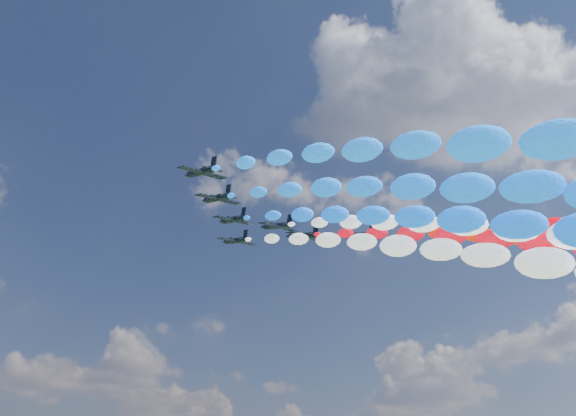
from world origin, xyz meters
TOP-DOWN VIEW (x-y plane):
  - jet_0 at (-26.86, -6.25)m, footprint 8.97×12.31m
  - trail_0 at (-26.86, -71.45)m, footprint 6.14×126.58m
  - jet_1 at (-17.67, 3.34)m, footprint 9.27×12.52m
  - trail_1 at (-17.67, -61.87)m, footprint 6.14×126.58m
  - jet_2 at (-8.28, 12.09)m, footprint 9.47×12.67m
  - trail_2 at (-8.28, -53.12)m, footprint 6.14×126.58m
  - jet_3 at (1.57, 9.92)m, footprint 9.52×12.70m
  - trail_3 at (1.57, -55.28)m, footprint 6.14×126.58m
  - jet_4 at (0.10, 24.03)m, footprint 9.34×12.58m
  - trail_4 at (0.10, -41.17)m, footprint 6.14×126.58m
  - jet_5 at (10.15, 11.95)m, footprint 9.69×12.82m
  - trail_5 at (10.15, -53.26)m, footprint 6.14×126.58m
  - jet_6 at (20.01, 4.35)m, footprint 9.25×12.51m
  - jet_7 at (27.08, -7.00)m, footprint 9.45×12.65m

SIDE VIEW (x-z plane):
  - trail_0 at x=-26.86m, z-range 48.49..94.60m
  - trail_1 at x=-17.67m, z-range 48.49..94.60m
  - trail_2 at x=-8.28m, z-range 48.49..94.60m
  - trail_3 at x=1.57m, z-range 48.49..94.60m
  - trail_4 at x=0.10m, z-range 48.49..94.60m
  - trail_5 at x=10.15m, z-range 48.49..94.60m
  - jet_0 at x=-26.86m, z-range 90.05..95.06m
  - jet_1 at x=-17.67m, z-range 90.05..95.06m
  - jet_2 at x=-8.28m, z-range 90.05..95.06m
  - jet_3 at x=1.57m, z-range 90.05..95.06m
  - jet_4 at x=0.10m, z-range 90.05..95.06m
  - jet_5 at x=10.15m, z-range 90.05..95.06m
  - jet_6 at x=20.01m, z-range 90.05..95.06m
  - jet_7 at x=27.08m, z-range 90.05..95.06m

